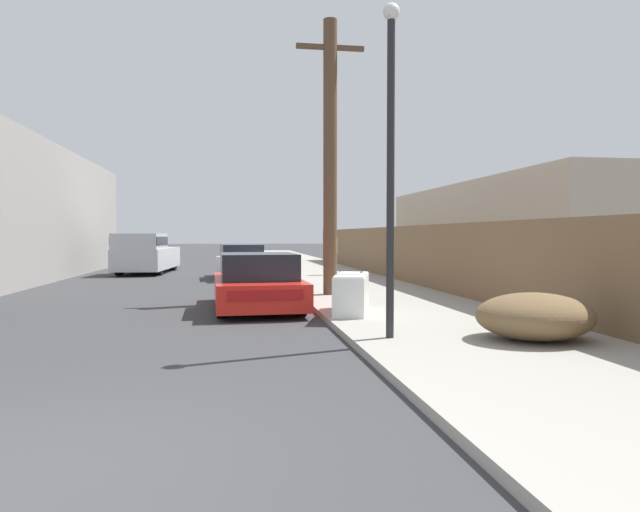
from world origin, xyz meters
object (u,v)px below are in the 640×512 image
at_px(utility_pole, 330,155).
at_px(brush_pile, 535,316).
at_px(pickup_truck, 146,254).
at_px(pedestrian, 333,252).
at_px(discarded_fridge, 352,293).
at_px(parked_sports_car_red, 257,284).
at_px(street_lamp, 391,147).
at_px(car_parked_mid, 241,262).

distance_m(utility_pole, brush_pile, 7.96).
distance_m(pickup_truck, pedestrian, 8.62).
distance_m(discarded_fridge, parked_sports_car_red, 2.52).
bearing_deg(street_lamp, utility_pole, 88.24).
relative_size(brush_pile, pedestrian, 1.02).
height_order(parked_sports_car_red, brush_pile, parked_sports_car_red).
bearing_deg(pedestrian, discarded_fridge, -98.24).
bearing_deg(pickup_truck, discarded_fridge, 116.71).
relative_size(street_lamp, pedestrian, 2.92).
bearing_deg(discarded_fridge, utility_pole, 103.66).
xyz_separation_m(discarded_fridge, utility_pole, (0.19, 3.63, 3.29)).
bearing_deg(discarded_fridge, street_lamp, -73.42).
xyz_separation_m(pickup_truck, pedestrian, (7.72, -3.84, 0.13)).
xyz_separation_m(street_lamp, brush_pile, (2.10, -0.51, -2.56)).
relative_size(utility_pole, brush_pile, 4.11).
bearing_deg(brush_pile, pickup_truck, 114.41).
height_order(parked_sports_car_red, utility_pole, utility_pole).
height_order(parked_sports_car_red, car_parked_mid, car_parked_mid).
xyz_separation_m(parked_sports_car_red, street_lamp, (1.81, -4.58, 2.45)).
bearing_deg(car_parked_mid, utility_pole, -77.56).
bearing_deg(parked_sports_car_red, car_parked_mid, 89.24).
height_order(pickup_truck, pedestrian, pedestrian).
relative_size(car_parked_mid, utility_pole, 0.59).
relative_size(car_parked_mid, pickup_truck, 0.76).
relative_size(street_lamp, brush_pile, 2.88).
height_order(discarded_fridge, utility_pole, utility_pole).
distance_m(parked_sports_car_red, utility_pole, 4.24).
relative_size(utility_pole, pedestrian, 4.17).
xyz_separation_m(utility_pole, pedestrian, (1.39, 7.31, -2.79)).
xyz_separation_m(parked_sports_car_red, brush_pile, (3.91, -5.09, -0.11)).
distance_m(car_parked_mid, brush_pile, 15.13).
height_order(discarded_fridge, pickup_truck, pickup_truck).
height_order(parked_sports_car_red, street_lamp, street_lamp).
height_order(utility_pole, pedestrian, utility_pole).
xyz_separation_m(pickup_truck, street_lamp, (6.13, -17.62, 2.15)).
distance_m(discarded_fridge, utility_pole, 4.90).
bearing_deg(pedestrian, brush_pile, -87.97).
bearing_deg(utility_pole, discarded_fridge, -93.04).
bearing_deg(car_parked_mid, brush_pile, -78.08).
distance_m(street_lamp, pedestrian, 14.02).
bearing_deg(brush_pile, utility_pole, 105.21).
relative_size(discarded_fridge, car_parked_mid, 0.43).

